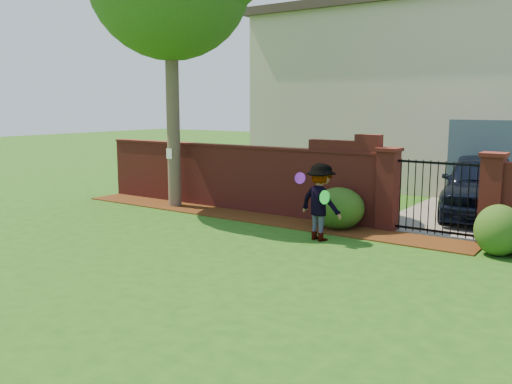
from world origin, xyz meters
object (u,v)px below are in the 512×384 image
Objects in this scene: frisbee_purple at (300,178)px; car at (482,186)px; man at (319,202)px; frisbee_green at (325,197)px.

car is at bearing 61.14° from frisbee_purple.
man reaches higher than frisbee_green.
frisbee_green is (0.26, -0.27, 0.17)m from man.
frisbee_green is (-1.96, -4.72, 0.18)m from car.
man is (-2.23, -4.45, 0.01)m from car.
man is at bearing -128.48° from car.
frisbee_purple reaches higher than frisbee_green.
car is 2.89× the size of man.
car is 5.36m from frisbee_purple.
frisbee_green is at bearing -4.55° from frisbee_purple.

